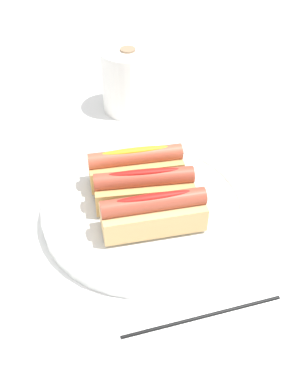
% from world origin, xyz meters
% --- Properties ---
extents(ground_plane, '(2.40, 2.40, 0.00)m').
position_xyz_m(ground_plane, '(0.00, 0.00, 0.00)').
color(ground_plane, white).
extents(serving_bowl, '(0.32, 0.32, 0.03)m').
position_xyz_m(serving_bowl, '(-0.01, -0.01, 0.02)').
color(serving_bowl, white).
rests_on(serving_bowl, ground_plane).
extents(hotdog_front, '(0.15, 0.06, 0.06)m').
position_xyz_m(hotdog_front, '(-0.01, -0.07, 0.06)').
color(hotdog_front, '#DBB270').
rests_on(hotdog_front, serving_bowl).
extents(hotdog_back, '(0.16, 0.07, 0.06)m').
position_xyz_m(hotdog_back, '(-0.01, -0.01, 0.06)').
color(hotdog_back, tan).
rests_on(hotdog_back, serving_bowl).
extents(hotdog_side, '(0.15, 0.07, 0.06)m').
position_xyz_m(hotdog_side, '(-0.01, 0.04, 0.06)').
color(hotdog_side, tan).
rests_on(hotdog_side, serving_bowl).
extents(paper_towel_roll, '(0.11, 0.11, 0.13)m').
position_xyz_m(paper_towel_roll, '(0.05, 0.31, 0.07)').
color(paper_towel_roll, white).
rests_on(paper_towel_roll, ground_plane).
extents(chopstick_near, '(0.22, 0.01, 0.01)m').
position_xyz_m(chopstick_near, '(0.01, -0.21, 0.00)').
color(chopstick_near, black).
rests_on(chopstick_near, ground_plane).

